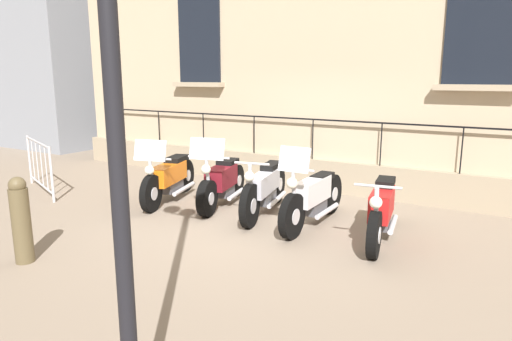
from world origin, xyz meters
TOP-DOWN VIEW (x-y plane):
  - ground_plane at (0.00, 0.00)m, footprint 60.00×60.00m
  - motorcycle_orange at (-0.12, -1.93)m, footprint 2.09×0.90m
  - motorcycle_maroon at (-0.37, -0.90)m, footprint 1.99×0.81m
  - motorcycle_silver at (-0.34, 0.00)m, footprint 2.19×0.71m
  - motorcycle_white at (-0.21, 0.95)m, footprint 2.16×0.57m
  - motorcycle_red at (-0.12, 2.05)m, footprint 2.11×0.63m
  - crowd_barrier at (0.72, -4.60)m, footprint 0.77×1.84m
  - bollard at (3.00, -1.56)m, footprint 0.23×0.23m

SIDE VIEW (x-z plane):
  - ground_plane at x=0.00m, z-range 0.00..0.00m
  - motorcycle_red at x=-0.12m, z-range -0.05..0.89m
  - motorcycle_maroon at x=-0.37m, z-range -0.22..1.09m
  - motorcycle_silver at x=-0.34m, z-range -0.07..0.94m
  - motorcycle_orange at x=-0.12m, z-range -0.18..1.07m
  - motorcycle_white at x=-0.21m, z-range -0.22..1.11m
  - bollard at x=3.00m, z-range 0.00..1.10m
  - crowd_barrier at x=0.72m, z-range 0.04..1.09m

